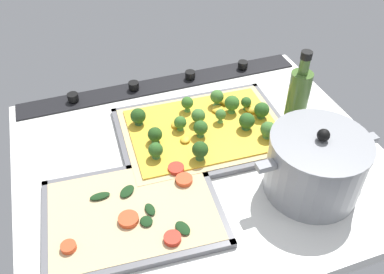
% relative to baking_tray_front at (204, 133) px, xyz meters
% --- Properties ---
extents(ground_plane, '(0.80, 0.68, 0.03)m').
position_rel_baking_tray_front_xyz_m(ground_plane, '(0.03, 0.07, -0.02)').
color(ground_plane, silver).
extents(stove_control_panel, '(0.77, 0.07, 0.03)m').
position_rel_baking_tray_front_xyz_m(stove_control_panel, '(0.03, -0.23, 0.00)').
color(stove_control_panel, black).
rests_on(stove_control_panel, ground_plane).
extents(baking_tray_front, '(0.41, 0.31, 0.01)m').
position_rel_baking_tray_front_xyz_m(baking_tray_front, '(0.00, 0.00, 0.00)').
color(baking_tray_front, slate).
rests_on(baking_tray_front, ground_plane).
extents(broccoli_pizza, '(0.38, 0.28, 0.06)m').
position_rel_baking_tray_front_xyz_m(broccoli_pizza, '(-0.01, -0.00, 0.02)').
color(broccoli_pizza, '#D3B77F').
rests_on(broccoli_pizza, baking_tray_front).
extents(baking_tray_back, '(0.35, 0.27, 0.01)m').
position_rel_baking_tray_front_xyz_m(baking_tray_back, '(0.21, 0.18, 0.00)').
color(baking_tray_back, slate).
rests_on(baking_tray_back, ground_plane).
extents(veggie_pizza_back, '(0.33, 0.24, 0.02)m').
position_rel_baking_tray_front_xyz_m(veggie_pizza_back, '(0.21, 0.18, 0.01)').
color(veggie_pizza_back, tan).
rests_on(veggie_pizza_back, baking_tray_back).
extents(cooking_pot, '(0.26, 0.19, 0.16)m').
position_rel_baking_tray_front_xyz_m(cooking_pot, '(-0.14, 0.23, 0.06)').
color(cooking_pot, gray).
rests_on(cooking_pot, ground_plane).
extents(oil_bottle, '(0.05, 0.05, 0.22)m').
position_rel_baking_tray_front_xyz_m(oil_bottle, '(-0.19, 0.07, 0.09)').
color(oil_bottle, '#476B2D').
rests_on(oil_bottle, ground_plane).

